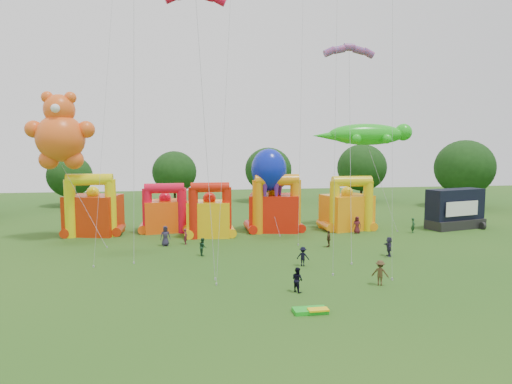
{
  "coord_description": "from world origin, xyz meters",
  "views": [
    {
      "loc": [
        -6.96,
        -23.23,
        9.72
      ],
      "look_at": [
        -0.29,
        18.0,
        5.58
      ],
      "focal_mm": 32.0,
      "sensor_mm": 36.0,
      "label": 1
    }
  ],
  "objects": [
    {
      "name": "ground",
      "position": [
        0.0,
        0.0,
        0.0
      ],
      "size": [
        160.0,
        160.0,
        0.0
      ],
      "primitive_type": "plane",
      "color": "#225217",
      "rests_on": "ground"
    },
    {
      "name": "tree_ring",
      "position": [
        -1.19,
        0.62,
        6.26
      ],
      "size": [
        124.48,
        126.59,
        12.07
      ],
      "color": "#352314",
      "rests_on": "ground"
    },
    {
      "name": "bouncy_castle_0",
      "position": [
        -16.8,
        28.96,
        2.6
      ],
      "size": [
        6.3,
        5.54,
        6.86
      ],
      "color": "red",
      "rests_on": "ground"
    },
    {
      "name": "bouncy_castle_1",
      "position": [
        -9.0,
        29.7,
        2.16
      ],
      "size": [
        5.47,
        4.66,
        5.67
      ],
      "color": "#FF520D",
      "rests_on": "ground"
    },
    {
      "name": "bouncy_castle_2",
      "position": [
        -4.11,
        25.96,
        2.29
      ],
      "size": [
        5.05,
        4.29,
        5.99
      ],
      "color": "yellow",
      "rests_on": "ground"
    },
    {
      "name": "bouncy_castle_3",
      "position": [
        3.49,
        28.01,
        2.52
      ],
      "size": [
        6.36,
        5.49,
        6.66
      ],
      "color": "red",
      "rests_on": "ground"
    },
    {
      "name": "bouncy_castle_4",
      "position": [
        12.19,
        27.6,
        2.43
      ],
      "size": [
        6.04,
        5.29,
        6.4
      ],
      "color": "orange",
      "rests_on": "ground"
    },
    {
      "name": "stage_trailer",
      "position": [
        25.21,
        26.3,
        2.28
      ],
      "size": [
        7.67,
        4.47,
        4.76
      ],
      "color": "black",
      "rests_on": "ground"
    },
    {
      "name": "teddy_bear_kite",
      "position": [
        -17.94,
        25.27,
        7.22
      ],
      "size": [
        8.55,
        7.3,
        15.45
      ],
      "color": "#F75B1B",
      "rests_on": "ground"
    },
    {
      "name": "gecko_kite",
      "position": [
        15.88,
        28.67,
        8.01
      ],
      "size": [
        12.66,
        6.8,
        12.67
      ],
      "color": "green",
      "rests_on": "ground"
    },
    {
      "name": "octopus_kite",
      "position": [
        2.78,
        27.45,
        6.21
      ],
      "size": [
        4.0,
        4.95,
        9.63
      ],
      "color": "#0B1CAD",
      "rests_on": "ground"
    },
    {
      "name": "parafoil_kites",
      "position": [
        2.82,
        14.98,
        10.61
      ],
      "size": [
        24.39,
        10.54,
        25.75
      ],
      "color": "red",
      "rests_on": "ground"
    },
    {
      "name": "diamond_kites",
      "position": [
        1.17,
        15.24,
        16.9
      ],
      "size": [
        24.89,
        19.18,
        40.82
      ],
      "color": "red",
      "rests_on": "ground"
    },
    {
      "name": "folded_kite_bundle",
      "position": [
        0.39,
        1.9,
        0.14
      ],
      "size": [
        2.01,
        1.12,
        0.31
      ],
      "color": "green",
      "rests_on": "ground"
    },
    {
      "name": "spectator_0",
      "position": [
        -8.72,
        21.8,
        0.99
      ],
      "size": [
        1.05,
        0.76,
        1.98
      ],
      "primitive_type": "imported",
      "rotation": [
        0.0,
        0.0,
        0.14
      ],
      "color": "#262138",
      "rests_on": "ground"
    },
    {
      "name": "spectator_1",
      "position": [
        -6.74,
        22.2,
        0.79
      ],
      "size": [
        0.47,
        0.63,
        1.59
      ],
      "primitive_type": "imported",
      "rotation": [
        0.0,
        0.0,
        1.41
      ],
      "color": "maroon",
      "rests_on": "ground"
    },
    {
      "name": "spectator_2",
      "position": [
        -5.26,
        17.17,
        0.8
      ],
      "size": [
        0.72,
        0.86,
        1.6
      ],
      "primitive_type": "imported",
      "rotation": [
        0.0,
        0.0,
        1.73
      ],
      "color": "#173B22",
      "rests_on": "ground"
    },
    {
      "name": "spectator_3",
      "position": [
        2.66,
        12.23,
        0.8
      ],
      "size": [
        1.18,
        0.97,
        1.59
      ],
      "primitive_type": "imported",
      "rotation": [
        0.0,
        0.0,
        2.71
      ],
      "color": "black",
      "rests_on": "ground"
    },
    {
      "name": "spectator_4",
      "position": [
        6.98,
        18.7,
        0.81
      ],
      "size": [
        0.86,
        1.01,
        1.63
      ],
      "primitive_type": "imported",
      "rotation": [
        0.0,
        0.0,
        4.12
      ],
      "color": "#3E2D19",
      "rests_on": "ground"
    },
    {
      "name": "spectator_5",
      "position": [
        11.1,
        14.26,
        0.88
      ],
      "size": [
        0.78,
        1.69,
        1.75
      ],
      "primitive_type": "imported",
      "rotation": [
        0.0,
        0.0,
        4.54
      ],
      "color": "#29253E",
      "rests_on": "ground"
    },
    {
      "name": "spectator_6",
      "position": [
        12.38,
        25.0,
        0.97
      ],
      "size": [
        1.12,
        1.07,
        1.93
      ],
      "primitive_type": "imported",
      "rotation": [
        0.0,
        0.0,
        5.6
      ],
      "color": "#53171F",
      "rests_on": "ground"
    },
    {
      "name": "spectator_7",
      "position": [
        18.77,
        24.25,
        0.85
      ],
      "size": [
        0.72,
        0.73,
        1.7
      ],
      "primitive_type": "imported",
      "rotation": [
        0.0,
        0.0,
        0.84
      ],
      "color": "#183E1F",
      "rests_on": "ground"
    },
    {
      "name": "spectator_8",
      "position": [
        0.55,
        5.8,
        0.84
      ],
      "size": [
        0.96,
        1.03,
        1.69
      ],
      "primitive_type": "imported",
      "rotation": [
        0.0,
        0.0,
        2.09
      ],
      "color": "black",
      "rests_on": "ground"
    },
    {
      "name": "spectator_9",
      "position": [
        6.67,
        6.31,
        0.9
      ],
      "size": [
        1.34,
        1.16,
        1.79
      ],
      "primitive_type": "imported",
      "rotation": [
        0.0,
        0.0,
        2.62
      ],
      "color": "#43311A",
      "rests_on": "ground"
    }
  ]
}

